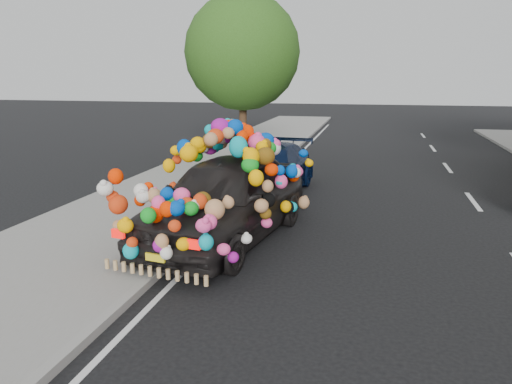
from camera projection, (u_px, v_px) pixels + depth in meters
ground at (312, 256)px, 9.09m from camera, size 100.00×100.00×0.00m
sidewalk at (99, 236)px, 10.04m from camera, size 4.00×60.00×0.12m
kerb at (190, 243)px, 9.60m from camera, size 0.15×60.00×0.13m
tree_near_sidewalk at (243, 52)px, 18.02m from camera, size 4.20×4.20×6.13m
plush_art_car at (226, 180)px, 9.76m from camera, size 3.14×5.47×2.34m
navy_sedan at (267, 170)px, 13.60m from camera, size 2.24×4.84×1.37m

